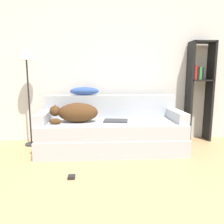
% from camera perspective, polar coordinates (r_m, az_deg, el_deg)
% --- Properties ---
extents(wall_back, '(7.35, 0.06, 2.70)m').
position_cam_1_polar(wall_back, '(3.79, 2.05, 13.25)').
color(wall_back, silver).
rests_on(wall_back, ground_plane).
extents(couch, '(2.09, 0.81, 0.45)m').
position_cam_1_polar(couch, '(3.24, -0.11, -6.30)').
color(couch, '#B2B7BC').
rests_on(couch, ground_plane).
extents(couch_backrest, '(2.05, 0.15, 0.35)m').
position_cam_1_polar(couch_backrest, '(3.49, -0.44, 1.56)').
color(couch_backrest, '#B2B7BC').
rests_on(couch_backrest, couch).
extents(couch_arm_left, '(0.15, 0.62, 0.14)m').
position_cam_1_polar(couch_arm_left, '(3.26, -17.37, -1.27)').
color(couch_arm_left, '#B2B7BC').
rests_on(couch_arm_left, couch).
extents(couch_arm_right, '(0.15, 0.62, 0.14)m').
position_cam_1_polar(couch_arm_right, '(3.37, 16.58, -0.90)').
color(couch_arm_right, '#B2B7BC').
rests_on(couch_arm_right, couch).
extents(dog, '(0.68, 0.30, 0.28)m').
position_cam_1_polar(dog, '(3.13, -9.44, -0.14)').
color(dog, '#513319').
rests_on(dog, couch).
extents(laptop, '(0.38, 0.30, 0.02)m').
position_cam_1_polar(laptop, '(3.17, 0.98, -2.27)').
color(laptop, '#2D2D30').
rests_on(laptop, couch).
extents(throw_pillow, '(0.45, 0.16, 0.13)m').
position_cam_1_polar(throw_pillow, '(3.48, -7.22, 5.43)').
color(throw_pillow, '#335199').
rests_on(throw_pillow, couch_backrest).
extents(bookshelf, '(0.39, 0.26, 1.65)m').
position_cam_1_polar(bookshelf, '(3.96, 21.84, 6.28)').
color(bookshelf, black).
rests_on(bookshelf, ground_plane).
extents(floor_lamp, '(0.24, 0.24, 1.53)m').
position_cam_1_polar(floor_lamp, '(3.63, -21.40, 11.63)').
color(floor_lamp, '#232326').
rests_on(floor_lamp, ground_plane).
extents(power_adapter, '(0.08, 0.08, 0.03)m').
position_cam_1_polar(power_adapter, '(2.50, -10.52, -16.35)').
color(power_adapter, black).
rests_on(power_adapter, ground_plane).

